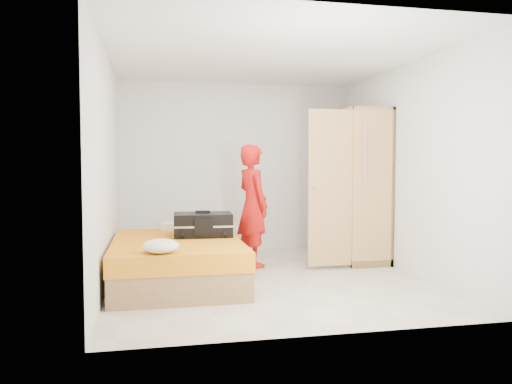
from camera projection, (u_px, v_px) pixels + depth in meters
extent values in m
plane|color=beige|center=(266.00, 279.00, 5.91)|extent=(4.00, 4.00, 0.00)
plane|color=white|center=(267.00, 57.00, 5.77)|extent=(4.00, 4.00, 0.00)
cube|color=white|center=(238.00, 168.00, 7.80)|extent=(3.60, 0.02, 2.60)
cube|color=white|center=(324.00, 172.00, 3.89)|extent=(3.60, 0.02, 2.60)
cube|color=white|center=(107.00, 169.00, 5.47)|extent=(0.02, 4.00, 2.60)
cube|color=white|center=(407.00, 169.00, 6.21)|extent=(0.02, 4.00, 2.60)
cube|color=#A07B48|center=(177.00, 270.00, 5.69)|extent=(1.40, 2.00, 0.30)
cube|color=orange|center=(177.00, 248.00, 5.68)|extent=(1.42, 2.02, 0.20)
cube|color=tan|center=(373.00, 186.00, 7.09)|extent=(0.04, 1.20, 2.10)
cube|color=tan|center=(373.00, 188.00, 6.47)|extent=(0.58, 0.04, 2.10)
cube|color=tan|center=(340.00, 184.00, 7.61)|extent=(0.58, 0.04, 2.10)
cube|color=tan|center=(356.00, 112.00, 6.98)|extent=(0.58, 1.20, 0.04)
cube|color=tan|center=(355.00, 256.00, 7.10)|extent=(0.58, 1.20, 0.10)
cube|color=tan|center=(330.00, 185.00, 7.28)|extent=(0.04, 0.59, 2.00)
cube|color=tan|center=(330.00, 188.00, 6.37)|extent=(0.59, 0.04, 2.00)
cylinder|color=#B2B2B7|center=(356.00, 124.00, 6.99)|extent=(0.02, 1.10, 0.02)
imported|color=red|center=(253.00, 206.00, 6.61)|extent=(0.54, 0.68, 1.62)
cube|color=black|center=(203.00, 224.00, 5.96)|extent=(0.71, 0.52, 0.27)
cube|color=black|center=(203.00, 212.00, 5.95)|extent=(0.18, 0.06, 0.03)
ellipsoid|color=white|center=(161.00, 246.00, 4.81)|extent=(0.36, 0.36, 0.14)
cube|color=white|center=(181.00, 226.00, 6.52)|extent=(0.53, 0.31, 0.09)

